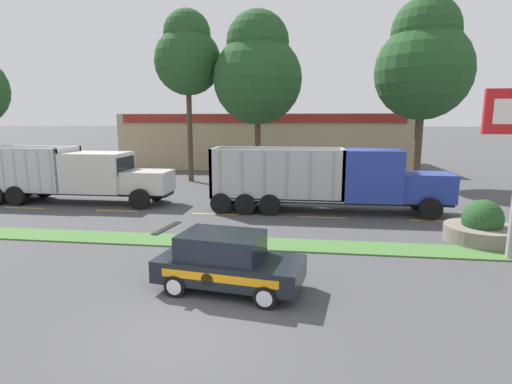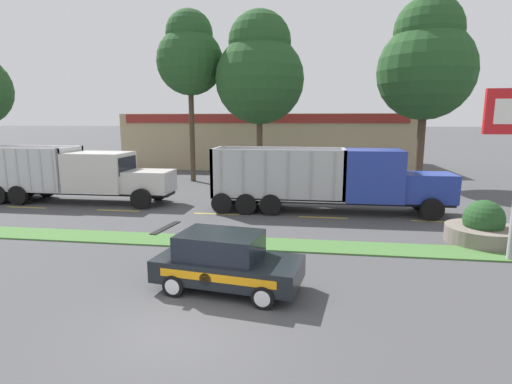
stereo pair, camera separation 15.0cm
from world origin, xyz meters
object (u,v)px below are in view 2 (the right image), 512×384
Objects in this scene: dump_truck_mid at (351,181)px; rally_car at (226,261)px; dump_truck_trail at (86,176)px; stone_planter at (483,228)px.

rally_car is at bearing -112.72° from dump_truck_mid.
rally_car is at bearing -45.27° from dump_truck_trail.
dump_truck_trail is at bearing 134.73° from rally_car.
stone_planter is (4.72, -4.58, -1.06)m from dump_truck_mid.
dump_truck_mid reaches higher than stone_planter.
dump_truck_mid is 4.44× the size of stone_planter.
stone_planter is (19.68, -5.03, -0.97)m from dump_truck_trail.
dump_truck_mid reaches higher than rally_car.
dump_truck_mid is 2.84× the size of rally_car.
dump_truck_trail reaches higher than stone_planter.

